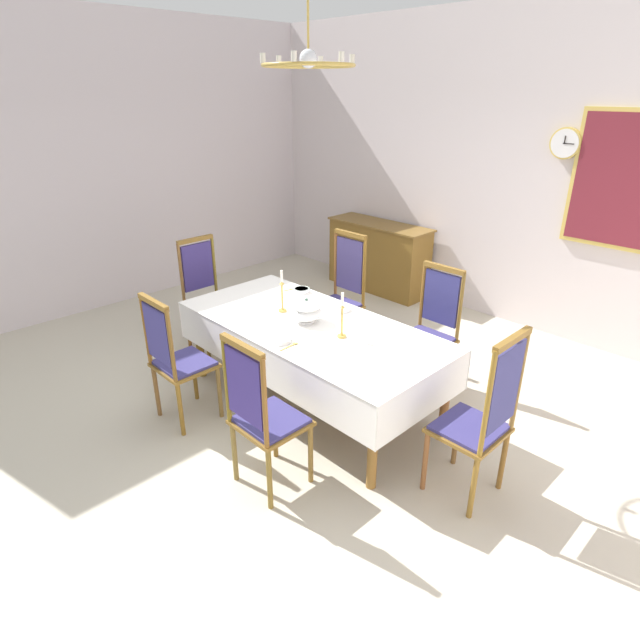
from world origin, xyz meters
name	(u,v)px	position (x,y,z in m)	size (l,w,h in m)	color
ground	(314,402)	(0.00, 0.00, -0.02)	(6.82, 5.62, 0.04)	#BCB5A0
back_wall	(501,172)	(0.00, 2.85, 1.67)	(6.82, 0.08, 3.34)	silver
left_wall	(113,166)	(-3.45, 0.00, 1.67)	(0.08, 5.62, 3.34)	silver
dining_table	(311,332)	(0.00, -0.04, 0.68)	(2.31, 1.06, 0.75)	brown
tablecloth	(311,333)	(0.00, -0.04, 0.67)	(2.33, 1.08, 0.34)	white
chair_south_a	(176,358)	(-0.55, -0.97, 0.57)	(0.44, 0.42, 1.10)	brown
chair_north_a	(341,293)	(-0.55, 0.91, 0.61)	(0.44, 0.42, 1.22)	brown
chair_south_b	(262,414)	(0.54, -0.97, 0.58)	(0.44, 0.42, 1.14)	brown
chair_north_b	(430,329)	(0.54, 0.90, 0.58)	(0.44, 0.42, 1.13)	brown
chair_head_west	(207,293)	(-1.56, -0.04, 0.59)	(0.42, 0.44, 1.15)	brown
chair_head_east	(481,418)	(1.57, -0.04, 0.61)	(0.42, 0.44, 1.22)	brown
soup_tureen	(306,310)	(-0.05, -0.04, 0.85)	(0.26, 0.26, 0.21)	white
candlestick_west	(282,295)	(-0.35, -0.04, 0.90)	(0.07, 0.07, 0.37)	gold
candlestick_east	(342,319)	(0.35, -0.04, 0.90)	(0.07, 0.07, 0.37)	gold
bowl_near_left	(302,290)	(-0.58, 0.39, 0.78)	(0.15, 0.15, 0.04)	white
bowl_near_right	(281,339)	(0.08, -0.42, 0.77)	(0.16, 0.16, 0.03)	white
bowl_far_left	(341,308)	(-0.01, 0.34, 0.77)	(0.16, 0.16, 0.03)	white
spoon_primary	(296,288)	(-0.68, 0.42, 0.76)	(0.06, 0.17, 0.01)	gold
spoon_secondary	(293,345)	(0.19, -0.40, 0.76)	(0.03, 0.18, 0.01)	gold
sideboard	(378,257)	(-1.41, 2.53, 0.45)	(1.44, 0.48, 0.90)	brown
mounted_clock	(566,143)	(0.67, 2.78, 2.02)	(0.30, 0.06, 0.30)	#D1B251
chandelier	(308,63)	(0.00, -0.04, 2.66)	(0.65, 0.63, 0.66)	gold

